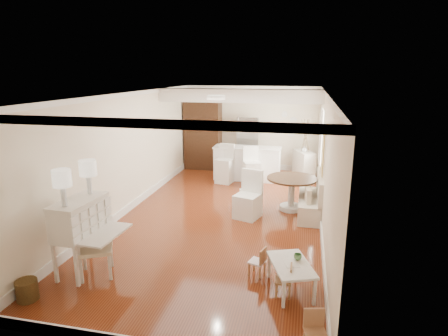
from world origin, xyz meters
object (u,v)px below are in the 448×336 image
at_px(kids_chair_a, 283,280).
at_px(dining_table, 291,194).
at_px(kids_chair_b, 257,261).
at_px(kids_chair_c, 316,333).
at_px(bar_stool_right, 252,167).
at_px(sideboard, 304,165).
at_px(pantry_cabinet, 203,135).
at_px(slip_chair_far, 250,191).
at_px(bar_stool_left, 225,164).
at_px(secretary_bureau, 82,236).
at_px(slip_chair_near, 248,195).
at_px(gustavian_armchair, 95,247).
at_px(wicker_basket, 27,290).
at_px(breakfast_counter, 247,163).
at_px(fridge, 258,145).
at_px(kids_table, 290,277).

relative_size(kids_chair_a, dining_table, 0.42).
bearing_deg(kids_chair_b, kids_chair_c, 47.34).
bearing_deg(bar_stool_right, sideboard, 16.37).
bearing_deg(pantry_cabinet, dining_table, -47.58).
height_order(slip_chair_far, bar_stool_left, bar_stool_left).
relative_size(bar_stool_left, bar_stool_right, 1.02).
bearing_deg(kids_chair_c, dining_table, 82.22).
xyz_separation_m(kids_chair_a, slip_chair_far, (-1.06, 3.61, 0.18)).
relative_size(secretary_bureau, kids_chair_a, 2.51).
height_order(kids_chair_a, slip_chair_near, slip_chair_near).
height_order(kids_chair_b, dining_table, dining_table).
bearing_deg(gustavian_armchair, slip_chair_near, -60.34).
distance_m(dining_table, bar_stool_left, 2.81).
distance_m(slip_chair_near, bar_stool_left, 2.84).
bearing_deg(secretary_bureau, wicker_basket, -107.15).
height_order(breakfast_counter, fridge, fridge).
relative_size(gustavian_armchair, slip_chair_near, 0.89).
bearing_deg(sideboard, breakfast_counter, 172.61).
bearing_deg(slip_chair_near, secretary_bureau, -110.56).
height_order(dining_table, fridge, fridge).
height_order(bar_stool_left, fridge, fridge).
height_order(kids_chair_b, breakfast_counter, breakfast_counter).
xyz_separation_m(fridge, sideboard, (1.51, -0.53, -0.47)).
distance_m(wicker_basket, dining_table, 5.84).
height_order(gustavian_armchair, kids_chair_a, gustavian_armchair).
distance_m(dining_table, sideboard, 2.91).
relative_size(bar_stool_left, fridge, 0.65).
xyz_separation_m(gustavian_armchair, bar_stool_left, (0.92, 5.63, 0.09)).
bearing_deg(pantry_cabinet, slip_chair_near, -62.15).
xyz_separation_m(secretary_bureau, kids_chair_b, (2.85, 0.48, -0.38)).
distance_m(wicker_basket, slip_chair_far, 5.23).
relative_size(bar_stool_right, pantry_cabinet, 0.50).
bearing_deg(kids_chair_b, kids_chair_a, 61.08).
bearing_deg(kids_chair_a, secretary_bureau, -90.47).
relative_size(gustavian_armchair, kids_table, 1.07).
distance_m(kids_chair_c, slip_chair_near, 4.31).
relative_size(bar_stool_right, fridge, 0.63).
distance_m(secretary_bureau, wicker_basket, 1.10).
relative_size(kids_chair_a, fridge, 0.28).
height_order(slip_chair_far, bar_stool_right, bar_stool_right).
xyz_separation_m(secretary_bureau, breakfast_counter, (1.80, 6.03, -0.12)).
relative_size(secretary_bureau, slip_chair_near, 1.16).
bearing_deg(fridge, kids_chair_a, -79.52).
bearing_deg(breakfast_counter, fridge, 79.22).
distance_m(dining_table, bar_stool_right, 2.15).
relative_size(kids_chair_c, slip_chair_far, 0.61).
relative_size(secretary_bureau, sideboard, 1.41).
bearing_deg(fridge, secretary_bureau, -105.77).
relative_size(wicker_basket, kids_chair_b, 0.61).
relative_size(kids_chair_c, sideboard, 0.58).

